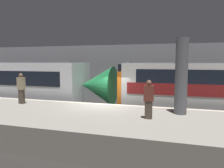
% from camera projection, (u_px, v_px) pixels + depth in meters
% --- Properties ---
extents(ground_plane, '(120.00, 120.00, 0.00)m').
position_uv_depth(ground_plane, '(104.00, 124.00, 11.98)').
color(ground_plane, '#282623').
extents(platform, '(40.00, 4.82, 1.12)m').
position_uv_depth(platform, '(86.00, 126.00, 9.63)').
color(platform, gray).
rests_on(platform, ground).
extents(station_rear_barrier, '(50.00, 0.15, 4.76)m').
position_uv_depth(station_rear_barrier, '(130.00, 74.00, 17.97)').
color(station_rear_barrier, '#939399').
rests_on(station_rear_barrier, ground).
extents(support_pillar_near, '(0.53, 0.53, 3.29)m').
position_uv_depth(support_pillar_near, '(181.00, 76.00, 9.39)').
color(support_pillar_near, '#56565B').
rests_on(support_pillar_near, platform).
extents(person_waiting, '(0.38, 0.24, 1.56)m').
position_uv_depth(person_waiting, '(149.00, 99.00, 8.67)').
color(person_waiting, '#473D33').
rests_on(person_waiting, platform).
extents(person_walking, '(0.38, 0.24, 1.66)m').
position_uv_depth(person_walking, '(21.00, 88.00, 11.78)').
color(person_walking, '#473D33').
rests_on(person_walking, platform).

